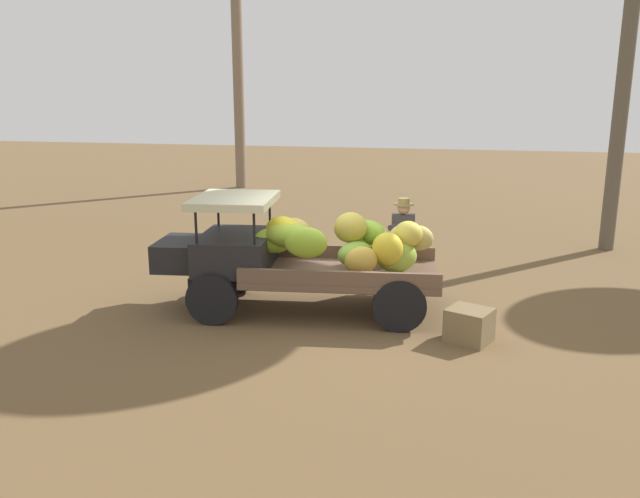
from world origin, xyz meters
TOP-DOWN VIEW (x-y plane):
  - ground_plane at (0.00, 0.00)m, footprint 60.00×60.00m
  - truck at (0.60, 0.05)m, footprint 4.58×2.14m
  - farmer at (-0.94, -1.44)m, footprint 0.53×0.47m
  - wooden_crate at (-2.10, 0.85)m, footprint 0.74×0.71m

SIDE VIEW (x-z plane):
  - ground_plane at x=0.00m, z-range 0.00..0.00m
  - wooden_crate at x=-2.10m, z-range 0.00..0.48m
  - farmer at x=-0.94m, z-range 0.11..1.75m
  - truck at x=0.60m, z-range 0.03..1.86m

